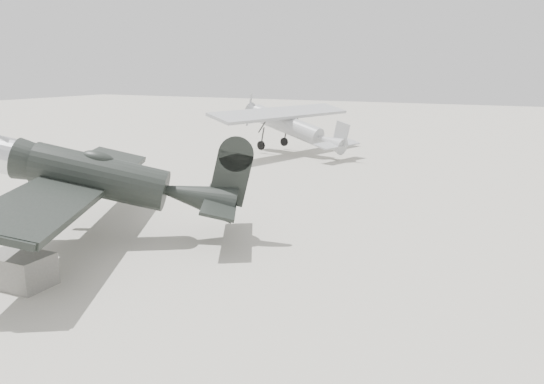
{
  "coord_description": "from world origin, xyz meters",
  "views": [
    {
      "loc": [
        9.9,
        -12.64,
        5.82
      ],
      "look_at": [
        1.6,
        3.86,
        1.5
      ],
      "focal_mm": 35.0,
      "sensor_mm": 36.0,
      "label": 1
    }
  ],
  "objects": [
    {
      "name": "ground",
      "position": [
        0.0,
        0.0,
        0.0
      ],
      "size": [
        160.0,
        160.0,
        0.0
      ],
      "primitive_type": "plane",
      "color": "#A7A094",
      "rests_on": "ground"
    },
    {
      "name": "highwing_monoplane",
      "position": [
        -5.46,
        20.7,
        2.21
      ],
      "size": [
        8.94,
        12.46,
        3.53
      ],
      "rotation": [
        0.0,
        0.23,
        -0.28
      ],
      "color": "#929497",
      "rests_on": "ground"
    },
    {
      "name": "lowwing_monoplane",
      "position": [
        -2.9,
        0.71,
        2.09
      ],
      "size": [
        9.6,
        11.7,
        3.96
      ],
      "rotation": [
        0.0,
        0.24,
        0.49
      ],
      "color": "black",
      "rests_on": "ground"
    },
    {
      "name": "equipment_block",
      "position": [
        -2.43,
        -3.58,
        0.45
      ],
      "size": [
        1.83,
        1.19,
        0.89
      ],
      "primitive_type": "cube",
      "rotation": [
        0.0,
        0.0,
        0.04
      ],
      "color": "#65625E",
      "rests_on": "ground"
    }
  ]
}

